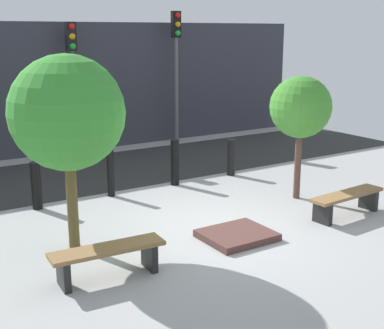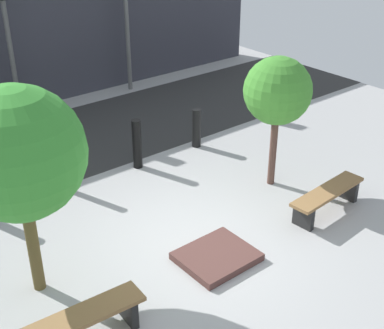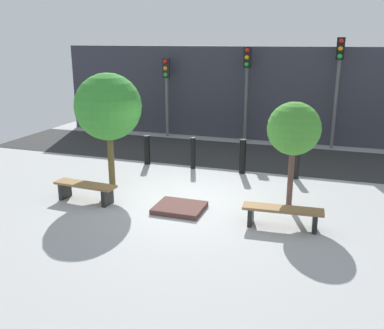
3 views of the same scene
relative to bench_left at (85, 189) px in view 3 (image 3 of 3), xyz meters
name	(u,v)px [view 3 (image 3 of 3)]	position (x,y,z in m)	size (l,w,h in m)	color
ground_plane	(187,202)	(2.46, 0.74, -0.34)	(18.00, 18.00, 0.00)	#A4A4A4
road_strip	(232,155)	(2.46, 5.65, -0.33)	(18.00, 3.60, 0.01)	#2E2E2E
building_facade	(250,94)	(2.46, 8.46, 1.51)	(16.20, 0.50, 3.70)	#33333D
bench_left	(85,189)	(0.00, 0.00, 0.00)	(1.67, 0.52, 0.48)	black
bench_right	(283,213)	(4.92, 0.00, -0.01)	(1.75, 0.51, 0.46)	black
planter_bed	(180,208)	(2.46, 0.20, -0.28)	(1.16, 0.99, 0.12)	brown
tree_behind_left_bench	(108,107)	(0.00, 1.36, 1.87)	(1.81, 1.81, 3.13)	brown
tree_behind_right_bench	(294,129)	(4.92, 1.36, 1.59)	(1.27, 1.27, 2.57)	brown
bollard_far_left	(147,150)	(0.07, 3.60, 0.14)	(0.20, 0.20, 0.96)	black
bollard_left	(193,153)	(1.66, 3.60, 0.17)	(0.16, 0.16, 1.01)	black
bollard_center	(243,156)	(3.26, 3.60, 0.20)	(0.19, 0.19, 1.06)	black
bollard_right	(296,164)	(4.85, 3.60, 0.11)	(0.20, 0.20, 0.90)	black
traffic_light_west	(166,83)	(-0.87, 7.74, 1.90)	(0.28, 0.27, 3.22)	slate
traffic_light_mid_west	(247,77)	(2.46, 7.74, 2.21)	(0.28, 0.27, 3.69)	#565656
traffic_light_mid_east	(338,74)	(5.79, 7.74, 2.43)	(0.28, 0.27, 4.03)	#5A5A5A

